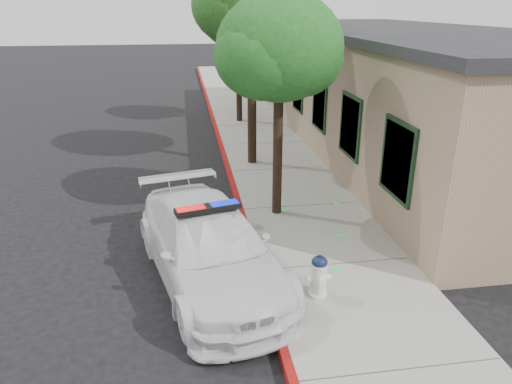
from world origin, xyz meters
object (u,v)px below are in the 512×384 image
object	(u,v)px
clapboard_building	(396,87)
police_car	(209,246)
street_tree_near	(280,52)
street_tree_mid	(252,3)
street_tree_far	(239,21)
fire_hydrant	(319,276)

from	to	relation	value
clapboard_building	police_car	xyz separation A→B (m)	(-7.59, -8.97, -1.39)
clapboard_building	police_car	bearing A→B (deg)	-130.23
street_tree_near	street_tree_mid	size ratio (longest dim) A/B	0.80
clapboard_building	street_tree_far	world-z (taller)	street_tree_far
fire_hydrant	street_tree_far	size ratio (longest dim) A/B	0.14
clapboard_building	fire_hydrant	distance (m)	11.65
police_car	street_tree_far	size ratio (longest dim) A/B	0.96
fire_hydrant	street_tree_mid	distance (m)	9.05
fire_hydrant	street_tree_far	world-z (taller)	street_tree_far
clapboard_building	street_tree_near	distance (m)	8.75
clapboard_building	street_tree_near	xyz separation A→B (m)	(-5.76, -6.32, 1.89)
fire_hydrant	street_tree_near	distance (m)	5.07
fire_hydrant	street_tree_far	distance (m)	14.35
police_car	fire_hydrant	bearing A→B (deg)	-43.14
fire_hydrant	street_tree_far	xyz separation A→B (m)	(0.28, 13.83, 3.81)
police_car	street_tree_far	xyz separation A→B (m)	(2.14, 12.78, 3.63)
clapboard_building	street_tree_near	world-z (taller)	street_tree_near
street_tree_far	fire_hydrant	bearing A→B (deg)	-91.17
street_tree_far	street_tree_near	bearing A→B (deg)	-91.73
police_car	street_tree_mid	size ratio (longest dim) A/B	0.83
clapboard_building	fire_hydrant	bearing A→B (deg)	-119.78
clapboard_building	street_tree_mid	size ratio (longest dim) A/B	3.22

